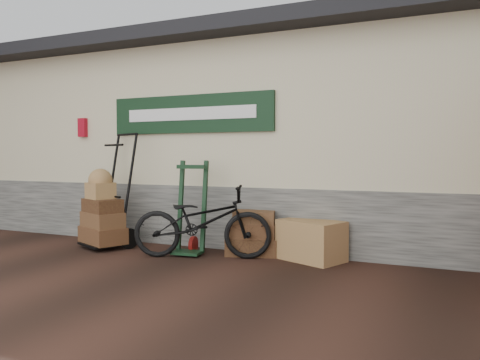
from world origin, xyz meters
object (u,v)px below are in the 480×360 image
Objects in this scene: porter_trolley at (114,189)px; suitcase_stack at (252,232)px; wicker_hamper at (311,240)px; bicycle at (202,218)px; green_barrow at (191,208)px.

porter_trolley is 2.50× the size of suitcase_stack.
bicycle is at bearing -162.28° from wicker_hamper.
porter_trolley is at bearing 173.75° from green_barrow.
bicycle is (0.26, -0.16, -0.11)m from green_barrow.
suitcase_stack is (0.78, 0.28, -0.33)m from green_barrow.
green_barrow is 1.68m from wicker_hamper.
green_barrow is 0.90m from suitcase_stack.
green_barrow is 1.85× the size of suitcase_stack.
porter_trolley is 2.17× the size of wicker_hamper.
porter_trolley is 0.94× the size of bicycle.
porter_trolley is at bearing 64.82° from bicycle.
green_barrow reaches higher than wicker_hamper.
bicycle is at bearing -37.96° from green_barrow.
porter_trolley is 2.98m from wicker_hamper.
suitcase_stack is 0.38× the size of bicycle.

